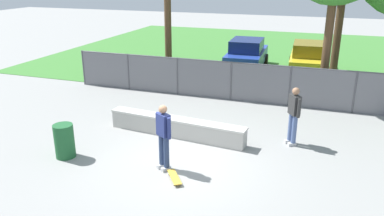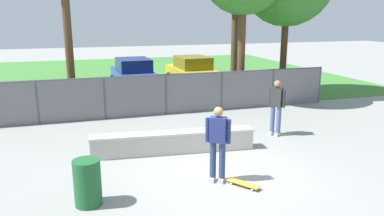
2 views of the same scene
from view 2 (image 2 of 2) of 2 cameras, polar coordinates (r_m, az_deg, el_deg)
ground_plane at (r=9.43m, az=4.67°, el=-10.07°), size 80.00×80.00×0.00m
grass_strip at (r=24.83m, az=-9.47°, el=4.95°), size 26.14×20.00×0.02m
concrete_ledge at (r=10.70m, az=-2.80°, el=-5.24°), size 4.69×0.92×0.62m
skateboarder at (r=8.68m, az=3.97°, el=-5.05°), size 0.52×0.42×1.82m
skateboard at (r=8.82m, az=7.84°, el=-11.38°), size 0.63×0.77×0.09m
chainlink_fence at (r=14.69m, az=-4.02°, el=2.38°), size 14.21×0.07×1.62m
car_blue at (r=19.88m, az=-8.94°, el=5.16°), size 2.16×4.27×1.66m
car_yellow at (r=20.62m, az=-0.00°, el=5.64°), size 2.16×4.27×1.66m
bystander at (r=12.35m, az=12.78°, el=0.42°), size 0.42×0.51×1.82m
trash_bin at (r=8.10m, az=-15.71°, el=-10.94°), size 0.56×0.56×0.98m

